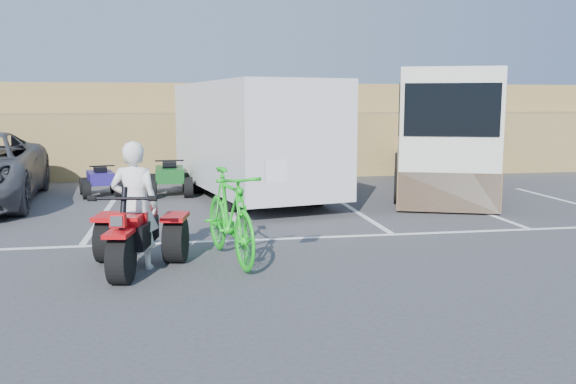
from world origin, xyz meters
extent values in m
plane|color=#39393B|center=(0.00, 0.00, 0.00)|extent=(100.00, 100.00, 0.00)
cube|color=white|center=(-2.70, 5.00, 0.00)|extent=(0.12, 5.00, 0.01)
cube|color=white|center=(0.00, 5.00, 0.00)|extent=(0.12, 5.00, 0.01)
cube|color=white|center=(2.70, 5.00, 0.00)|extent=(0.12, 5.00, 0.01)
cube|color=white|center=(5.40, 5.00, 0.00)|extent=(0.12, 5.00, 0.01)
cube|color=white|center=(8.10, 5.00, 0.00)|extent=(0.12, 5.00, 0.01)
cube|color=white|center=(0.00, 2.40, 0.00)|extent=(28.00, 0.12, 0.01)
cube|color=olive|center=(0.00, 14.00, 1.00)|extent=(40.00, 6.00, 2.00)
cube|color=olive|center=(0.00, 17.50, 2.00)|extent=(40.00, 4.00, 2.20)
imported|color=white|center=(-1.69, 0.87, 0.92)|extent=(0.74, 0.55, 1.83)
imported|color=#14BF19|center=(-0.33, 1.08, 0.69)|extent=(1.12, 2.39, 1.39)
cube|color=silver|center=(0.68, 6.98, 1.58)|extent=(3.74, 6.49, 2.54)
cylinder|color=black|center=(0.68, 6.98, 0.36)|extent=(2.34, 1.19, 0.71)
cube|color=silver|center=(5.98, 8.13, 1.57)|extent=(4.89, 8.72, 3.06)
cube|color=brown|center=(5.98, 8.13, 0.47)|extent=(4.93, 8.74, 0.85)
cube|color=black|center=(4.53, 4.11, 2.21)|extent=(1.85, 0.68, 1.11)
camera|label=1|loc=(-0.99, -7.88, 2.35)|focal=38.00mm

